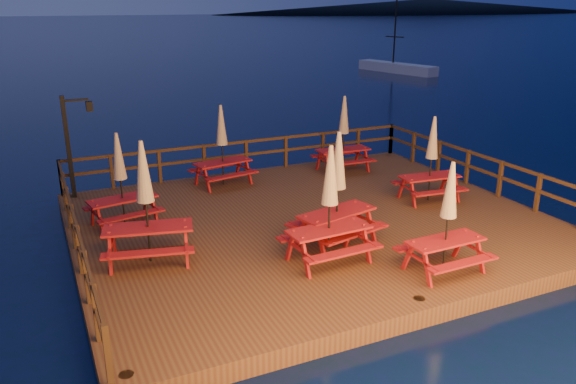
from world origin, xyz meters
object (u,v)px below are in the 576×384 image
(lamp_post, at_px, (73,137))
(picnic_table_0, at_px, (330,203))
(picnic_table_2, at_px, (338,187))
(sailboat, at_px, (397,68))
(picnic_table_1, at_px, (222,144))

(lamp_post, relative_size, picnic_table_0, 1.13)
(lamp_post, xyz_separation_m, picnic_table_2, (5.20, -6.19, -0.38))
(sailboat, xyz_separation_m, picnic_table_2, (-23.15, -30.28, 1.42))
(picnic_table_0, relative_size, picnic_table_2, 0.97)
(picnic_table_0, bearing_deg, picnic_table_2, 47.59)
(picnic_table_2, bearing_deg, picnic_table_1, 86.97)
(lamp_post, height_order, sailboat, sailboat)
(lamp_post, distance_m, picnic_table_0, 8.33)
(sailboat, relative_size, picnic_table_2, 4.35)
(picnic_table_1, relative_size, picnic_table_2, 0.92)
(sailboat, distance_m, picnic_table_0, 39.13)
(lamp_post, relative_size, sailboat, 0.25)
(picnic_table_0, distance_m, picnic_table_2, 0.99)
(sailboat, xyz_separation_m, picnic_table_0, (-23.78, -31.05, 1.39))
(sailboat, height_order, picnic_table_0, sailboat)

